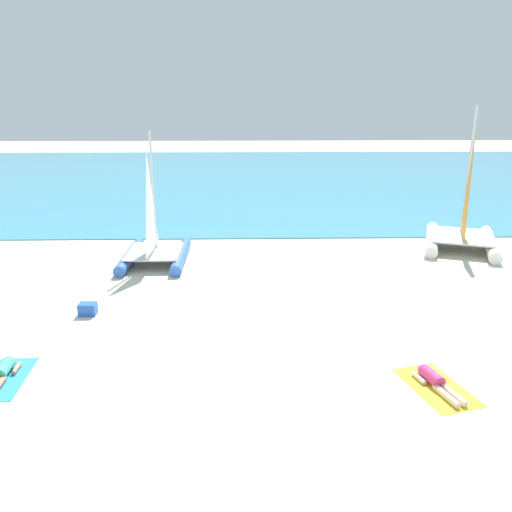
{
  "coord_description": "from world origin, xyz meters",
  "views": [
    {
      "loc": [
        -0.37,
        -10.37,
        6.09
      ],
      "look_at": [
        0.0,
        5.27,
        1.2
      ],
      "focal_mm": 35.0,
      "sensor_mm": 36.0,
      "label": 1
    }
  ],
  "objects": [
    {
      "name": "cooler_box",
      "position": [
        -5.04,
        3.38,
        0.18
      ],
      "size": [
        0.5,
        0.36,
        0.36
      ],
      "primitive_type": "cube",
      "color": "blue",
      "rests_on": "ground"
    },
    {
      "name": "sunbather_right",
      "position": [
        3.85,
        -0.71,
        0.13
      ],
      "size": [
        0.79,
        1.55,
        0.3
      ],
      "rotation": [
        0.0,
        0.0,
        0.27
      ],
      "color": "#D83372",
      "rests_on": "towel_right"
    },
    {
      "name": "towel_right",
      "position": [
        3.87,
        -0.78,
        0.01
      ],
      "size": [
        1.56,
        2.12,
        0.01
      ],
      "primitive_type": "cube",
      "rotation": [
        0.0,
        0.0,
        0.27
      ],
      "color": "yellow",
      "rests_on": "ground"
    },
    {
      "name": "sailboat_blue",
      "position": [
        -3.89,
        8.37,
        0.74
      ],
      "size": [
        2.47,
        3.85,
        5.0
      ],
      "rotation": [
        0.0,
        0.0,
        0.01
      ],
      "color": "blue",
      "rests_on": "ground"
    },
    {
      "name": "ocean_water",
      "position": [
        0.0,
        31.71,
        0.03
      ],
      "size": [
        120.0,
        40.0,
        0.05
      ],
      "primitive_type": "cube",
      "color": "teal",
      "rests_on": "ground"
    },
    {
      "name": "sunbather_left",
      "position": [
        -5.96,
        -0.14,
        0.13
      ],
      "size": [
        0.57,
        1.57,
        0.3
      ],
      "rotation": [
        0.0,
        0.0,
        0.07
      ],
      "color": "#3FB28C",
      "rests_on": "towel_left"
    },
    {
      "name": "ground_plane",
      "position": [
        0.0,
        10.0,
        0.0
      ],
      "size": [
        120.0,
        120.0,
        0.0
      ],
      "primitive_type": "plane",
      "color": "beige"
    },
    {
      "name": "sailboat_white",
      "position": [
        8.94,
        10.08,
        0.88
      ],
      "size": [
        4.28,
        5.24,
        5.89
      ],
      "rotation": [
        0.0,
        0.0,
        -0.36
      ],
      "color": "white",
      "rests_on": "ground"
    },
    {
      "name": "towel_left",
      "position": [
        -5.95,
        -0.2,
        0.01
      ],
      "size": [
        1.23,
        1.97,
        0.01
      ],
      "primitive_type": "cube",
      "rotation": [
        0.0,
        0.0,
        0.07
      ],
      "color": "#338CD8",
      "rests_on": "ground"
    }
  ]
}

